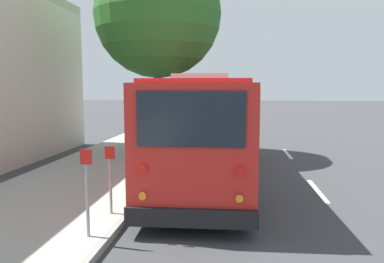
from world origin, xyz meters
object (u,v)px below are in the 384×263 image
(parked_sedan_silver, at_px, (220,116))
(sign_post_near, at_px, (87,192))
(parked_sedan_black, at_px, (213,124))
(street_tree, at_px, (158,6))
(sign_post_far, at_px, (110,179))
(shuttle_bus, at_px, (205,124))

(parked_sedan_silver, relative_size, sign_post_near, 2.85)
(parked_sedan_black, height_order, street_tree, street_tree)
(parked_sedan_black, distance_m, sign_post_near, 17.59)
(parked_sedan_silver, xyz_separation_m, sign_post_near, (-24.12, 1.54, 0.37))
(parked_sedan_black, relative_size, sign_post_far, 2.82)
(shuttle_bus, distance_m, parked_sedan_silver, 18.58)
(parked_sedan_black, bearing_deg, sign_post_near, 174.16)
(shuttle_bus, relative_size, sign_post_near, 6.58)
(parked_sedan_black, relative_size, street_tree, 0.45)
(parked_sedan_silver, bearing_deg, shuttle_bus, -175.80)
(shuttle_bus, height_order, sign_post_far, shuttle_bus)
(parked_sedan_silver, bearing_deg, parked_sedan_black, -178.27)
(parked_sedan_black, distance_m, street_tree, 9.85)
(shuttle_bus, distance_m, street_tree, 6.71)
(sign_post_far, bearing_deg, sign_post_near, 180.00)
(street_tree, distance_m, sign_post_far, 10.13)
(shuttle_bus, xyz_separation_m, parked_sedan_silver, (18.54, 0.18, -1.11))
(sign_post_near, distance_m, sign_post_far, 1.30)
(shuttle_bus, bearing_deg, sign_post_near, 161.21)
(shuttle_bus, distance_m, sign_post_near, 5.89)
(street_tree, bearing_deg, shuttle_bus, -151.01)
(shuttle_bus, height_order, sign_post_near, shuttle_bus)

